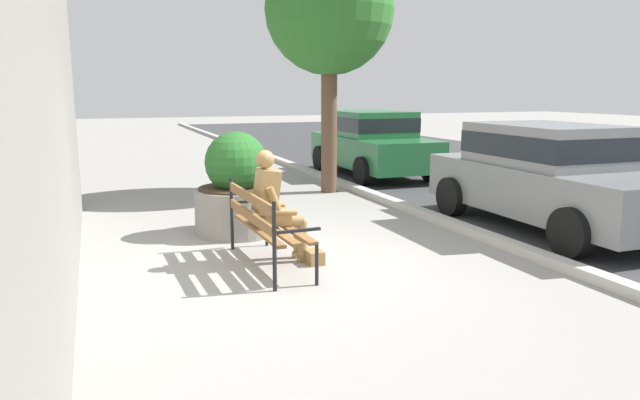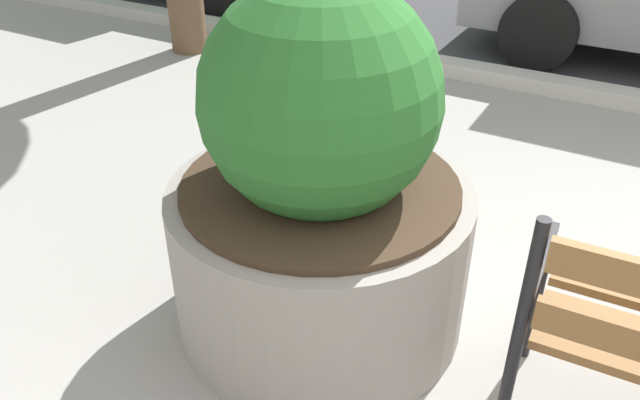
{
  "view_description": "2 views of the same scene",
  "coord_description": "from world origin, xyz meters",
  "px_view_note": "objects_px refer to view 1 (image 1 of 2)",
  "views": [
    {
      "loc": [
        6.37,
        -2.1,
        2.05
      ],
      "look_at": [
        -0.08,
        0.41,
        0.75
      ],
      "focal_mm": 32.78,
      "sensor_mm": 36.0,
      "label": 1
    },
    {
      "loc": [
        -0.79,
        -2.1,
        1.95
      ],
      "look_at": [
        -1.83,
        -0.2,
        0.6
      ],
      "focal_mm": 36.04,
      "sensor_mm": 36.0,
      "label": 2
    }
  ],
  "objects_px": {
    "concrete_planter": "(237,190)",
    "parked_car_grey": "(550,173)",
    "parked_car_green": "(372,141)",
    "bronze_statue_seated": "(279,208)",
    "park_bench": "(264,221)",
    "street_tree_near_bench": "(329,11)"
  },
  "relations": [
    {
      "from": "bronze_statue_seated",
      "to": "concrete_planter",
      "type": "relative_size",
      "value": 0.93
    },
    {
      "from": "bronze_statue_seated",
      "to": "parked_car_grey",
      "type": "xyz_separation_m",
      "value": [
        -0.25,
        4.31,
        0.17
      ]
    },
    {
      "from": "park_bench",
      "to": "parked_car_green",
      "type": "bearing_deg",
      "value": 144.51
    },
    {
      "from": "bronze_statue_seated",
      "to": "parked_car_grey",
      "type": "height_order",
      "value": "parked_car_grey"
    },
    {
      "from": "street_tree_near_bench",
      "to": "parked_car_green",
      "type": "distance_m",
      "value": 3.78
    },
    {
      "from": "concrete_planter",
      "to": "parked_car_grey",
      "type": "distance_m",
      "value": 4.65
    },
    {
      "from": "concrete_planter",
      "to": "parked_car_grey",
      "type": "relative_size",
      "value": 0.36
    },
    {
      "from": "concrete_planter",
      "to": "parked_car_green",
      "type": "xyz_separation_m",
      "value": [
        -4.59,
        4.43,
        0.21
      ]
    },
    {
      "from": "bronze_statue_seated",
      "to": "concrete_planter",
      "type": "distance_m",
      "value": 1.66
    },
    {
      "from": "concrete_planter",
      "to": "parked_car_grey",
      "type": "height_order",
      "value": "parked_car_grey"
    },
    {
      "from": "bronze_statue_seated",
      "to": "parked_car_green",
      "type": "height_order",
      "value": "parked_car_green"
    },
    {
      "from": "concrete_planter",
      "to": "street_tree_near_bench",
      "type": "relative_size",
      "value": 0.3
    },
    {
      "from": "parked_car_green",
      "to": "bronze_statue_seated",
      "type": "bearing_deg",
      "value": -34.58
    },
    {
      "from": "bronze_statue_seated",
      "to": "street_tree_near_bench",
      "type": "relative_size",
      "value": 0.28
    },
    {
      "from": "park_bench",
      "to": "parked_car_grey",
      "type": "distance_m",
      "value": 4.54
    },
    {
      "from": "parked_car_grey",
      "to": "park_bench",
      "type": "bearing_deg",
      "value": -85.66
    },
    {
      "from": "concrete_planter",
      "to": "street_tree_near_bench",
      "type": "distance_m",
      "value": 4.77
    },
    {
      "from": "park_bench",
      "to": "street_tree_near_bench",
      "type": "bearing_deg",
      "value": 149.47
    },
    {
      "from": "bronze_statue_seated",
      "to": "parked_car_green",
      "type": "distance_m",
      "value": 7.59
    },
    {
      "from": "park_bench",
      "to": "concrete_planter",
      "type": "xyz_separation_m",
      "value": [
        -1.75,
        0.09,
        0.08
      ]
    },
    {
      "from": "parked_car_grey",
      "to": "street_tree_near_bench",
      "type": "bearing_deg",
      "value": -155.81
    },
    {
      "from": "parked_car_green",
      "to": "parked_car_grey",
      "type": "relative_size",
      "value": 1.0
    }
  ]
}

